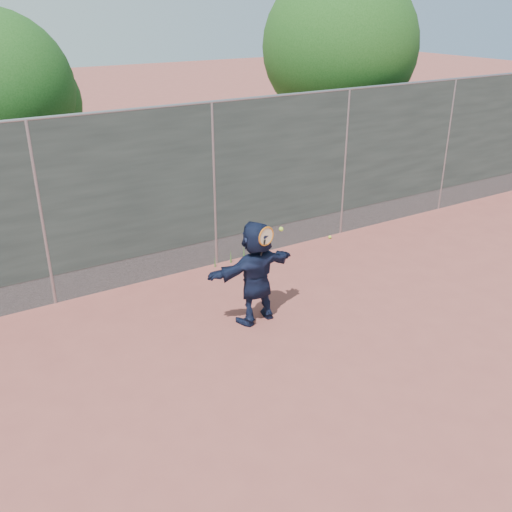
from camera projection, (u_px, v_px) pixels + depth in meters
ground at (331, 351)px, 8.11m from camera, size 80.00×80.00×0.00m
player at (256, 272)px, 8.59m from camera, size 1.55×0.61×1.63m
ball_ground at (330, 237)px, 11.94m from camera, size 0.07×0.07×0.07m
fence at (214, 183)px, 10.19m from camera, size 20.00×0.06×3.03m
swing_action at (267, 237)px, 8.22m from camera, size 0.49×0.16×0.51m
tree_right at (344, 51)px, 13.38m from camera, size 3.78×3.60×5.39m
tree_left at (1, 95)px, 10.66m from camera, size 3.15×3.00×4.53m
weed_clump at (233, 256)px, 10.83m from camera, size 0.68×0.07×0.30m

